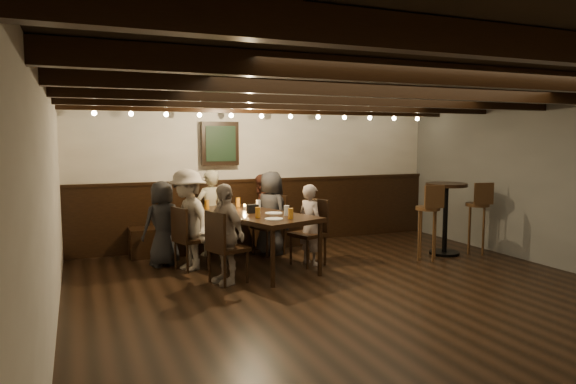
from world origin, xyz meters
name	(u,v)px	position (x,y,z in m)	size (l,w,h in m)	color
room	(275,190)	(-0.29, 2.21, 1.07)	(7.00, 7.00, 7.00)	black
dining_table	(251,217)	(-0.75, 1.96, 0.72)	(1.57, 2.29, 0.79)	black
chair_left_near	(190,250)	(-1.58, 2.15, 0.27)	(0.52, 0.52, 0.89)	black
chair_left_far	(227,261)	(-1.29, 1.30, 0.28)	(0.54, 0.54, 0.93)	black
chair_right_near	(270,236)	(-0.22, 2.62, 0.29)	(0.54, 0.54, 0.94)	black
chair_right_far	(309,245)	(0.07, 1.76, 0.29)	(0.55, 0.55, 0.95)	black
person_bench_left	(163,224)	(-1.90, 2.52, 0.62)	(0.60, 0.39, 1.23)	black
person_bench_centre	(210,213)	(-1.09, 2.95, 0.67)	(0.49, 0.32, 1.34)	gray
person_bench_right	(261,211)	(-0.19, 3.10, 0.62)	(0.60, 0.47, 1.24)	#51281C
person_left_near	(188,220)	(-1.61, 2.14, 0.71)	(0.91, 0.53, 1.42)	gray
person_left_far	(225,234)	(-1.32, 1.29, 0.64)	(0.75, 0.31, 1.28)	gray
person_right_near	(271,213)	(-0.19, 2.63, 0.66)	(0.65, 0.42, 1.32)	#28282A
person_right_far	(311,225)	(0.10, 1.77, 0.59)	(0.43, 0.28, 1.18)	gray
pint_a	(207,205)	(-1.24, 2.53, 0.86)	(0.07, 0.07, 0.14)	#BF7219
pint_b	(238,202)	(-0.73, 2.65, 0.86)	(0.07, 0.07, 0.14)	#BF7219
pint_c	(229,209)	(-1.07, 1.96, 0.86)	(0.07, 0.07, 0.14)	#BF7219
pint_d	(258,205)	(-0.53, 2.24, 0.86)	(0.07, 0.07, 0.14)	silver
pint_e	(258,213)	(-0.82, 1.46, 0.86)	(0.07, 0.07, 0.14)	#BF7219
pint_f	(287,210)	(-0.39, 1.50, 0.86)	(0.07, 0.07, 0.14)	silver
pint_g	(291,214)	(-0.45, 1.22, 0.86)	(0.07, 0.07, 0.14)	#BF7219
plate_near	(274,219)	(-0.67, 1.25, 0.80)	(0.24, 0.24, 0.01)	white
plate_far	(274,213)	(-0.49, 1.73, 0.80)	(0.24, 0.24, 0.01)	white
condiment_caddy	(253,209)	(-0.74, 1.91, 0.85)	(0.15, 0.10, 0.12)	black
candle	(245,208)	(-0.74, 2.28, 0.81)	(0.05, 0.05, 0.05)	beige
high_top_table	(446,208)	(2.35, 1.55, 0.75)	(0.64, 0.64, 1.14)	black
bar_stool_left	(427,232)	(1.85, 1.34, 0.43)	(0.36, 0.38, 1.15)	#371F11
bar_stool_right	(477,227)	(2.85, 1.39, 0.43)	(0.38, 0.40, 1.15)	#371F11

